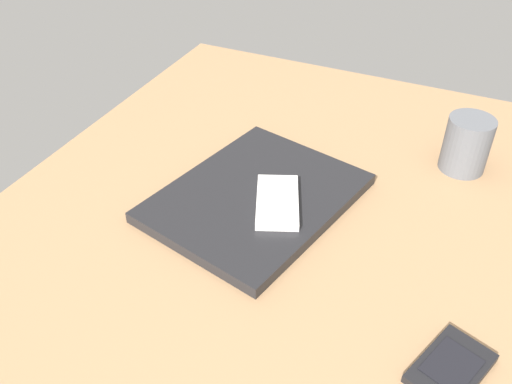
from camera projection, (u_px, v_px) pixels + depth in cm
name	position (u px, v px, depth cm)	size (l,w,h in cm)	color
desk_surface	(242.00, 253.00, 78.95)	(120.00, 80.00, 3.00)	#9E7751
laptop_closed	(256.00, 198.00, 85.13)	(31.09, 24.23, 1.80)	black
cell_phone_on_laptop	(277.00, 202.00, 81.96)	(13.34, 10.21, 1.29)	silver
cell_phone_on_desk	(451.00, 368.00, 61.51)	(11.57, 9.39, 1.22)	black
pen_cup	(467.00, 144.00, 90.17)	(7.42, 7.42, 9.31)	#595B60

